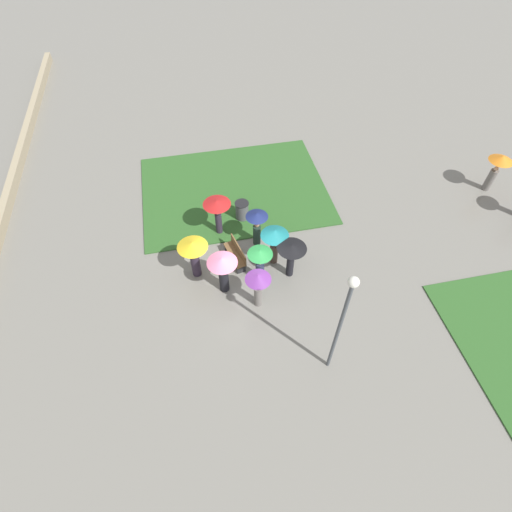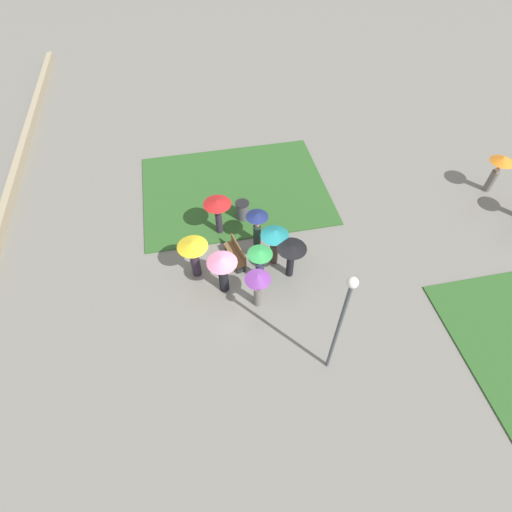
# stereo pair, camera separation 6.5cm
# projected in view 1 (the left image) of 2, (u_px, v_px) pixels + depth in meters

# --- Properties ---
(ground_plane) EXTENTS (90.00, 90.00, 0.00)m
(ground_plane) POSITION_uv_depth(u_px,v_px,m) (246.00, 279.00, 16.32)
(ground_plane) COLOR slate
(lawn_patch_near) EXTENTS (6.77, 8.97, 0.06)m
(lawn_patch_near) POSITION_uv_depth(u_px,v_px,m) (234.00, 190.00, 19.85)
(lawn_patch_near) COLOR #2D5B26
(lawn_patch_near) RESTS_ON ground_plane
(park_bench) EXTENTS (1.56, 0.75, 0.90)m
(park_bench) POSITION_uv_depth(u_px,v_px,m) (236.00, 253.00, 16.59)
(park_bench) COLOR brown
(park_bench) RESTS_ON ground_plane
(lamp_post) EXTENTS (0.32, 0.32, 5.01)m
(lamp_post) POSITION_uv_depth(u_px,v_px,m) (343.00, 317.00, 11.49)
(lamp_post) COLOR #474C51
(lamp_post) RESTS_ON ground_plane
(trash_bin) EXTENTS (0.64, 0.64, 0.94)m
(trash_bin) POSITION_uv_depth(u_px,v_px,m) (242.00, 211.00, 18.23)
(trash_bin) COLOR #4C4C51
(trash_bin) RESTS_ON ground_plane
(crowd_person_green) EXTENTS (0.98, 0.98, 1.76)m
(crowd_person_green) POSITION_uv_depth(u_px,v_px,m) (260.00, 260.00, 15.39)
(crowd_person_green) COLOR #282D47
(crowd_person_green) RESTS_ON ground_plane
(crowd_person_navy) EXTENTS (0.94, 0.94, 1.79)m
(crowd_person_navy) POSITION_uv_depth(u_px,v_px,m) (257.00, 223.00, 16.67)
(crowd_person_navy) COLOR #1E3328
(crowd_person_navy) RESTS_ON ground_plane
(crowd_person_teal) EXTENTS (1.14, 1.14, 1.87)m
(crowd_person_teal) POSITION_uv_depth(u_px,v_px,m) (275.00, 238.00, 15.84)
(crowd_person_teal) COLOR #47382D
(crowd_person_teal) RESTS_ON ground_plane
(crowd_person_purple) EXTENTS (0.97, 0.97, 1.85)m
(crowd_person_purple) POSITION_uv_depth(u_px,v_px,m) (258.00, 282.00, 14.49)
(crowd_person_purple) COLOR slate
(crowd_person_purple) RESTS_ON ground_plane
(crowd_person_yellow) EXTENTS (1.20, 1.20, 1.90)m
(crowd_person_yellow) POSITION_uv_depth(u_px,v_px,m) (193.00, 252.00, 15.43)
(crowd_person_yellow) COLOR #2D2333
(crowd_person_yellow) RESTS_ON ground_plane
(crowd_person_black) EXTENTS (1.17, 1.17, 1.79)m
(crowd_person_black) POSITION_uv_depth(u_px,v_px,m) (291.00, 252.00, 15.43)
(crowd_person_black) COLOR black
(crowd_person_black) RESTS_ON ground_plane
(crowd_person_red) EXTENTS (1.19, 1.19, 1.89)m
(crowd_person_red) POSITION_uv_depth(u_px,v_px,m) (217.00, 208.00, 16.88)
(crowd_person_red) COLOR #2D2333
(crowd_person_red) RESTS_ON ground_plane
(crowd_person_pink) EXTENTS (1.16, 1.16, 1.89)m
(crowd_person_pink) POSITION_uv_depth(u_px,v_px,m) (223.00, 267.00, 14.96)
(crowd_person_pink) COLOR black
(crowd_person_pink) RESTS_ON ground_plane
(lone_walker_mid_plaza) EXTENTS (1.11, 1.11, 1.96)m
(lone_walker_mid_plaza) POSITION_uv_depth(u_px,v_px,m) (498.00, 166.00, 18.84)
(lone_walker_mid_plaza) COLOR slate
(lone_walker_mid_plaza) RESTS_ON ground_plane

